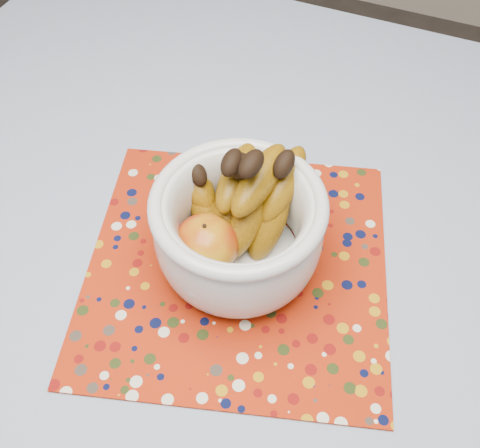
{
  "coord_description": "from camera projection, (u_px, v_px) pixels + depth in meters",
  "views": [
    {
      "loc": [
        0.17,
        -0.33,
        1.38
      ],
      "look_at": [
        0.01,
        0.05,
        0.84
      ],
      "focal_mm": 42.0,
      "sensor_mm": 36.0,
      "label": 1
    }
  ],
  "objects": [
    {
      "name": "tablecloth",
      "position": [
        222.0,
        287.0,
        0.72
      ],
      "size": [
        1.32,
        1.32,
        0.01
      ],
      "primitive_type": "cube",
      "color": "#6375A6",
      "rests_on": "table"
    },
    {
      "name": "table",
      "position": [
        223.0,
        318.0,
        0.79
      ],
      "size": [
        1.2,
        1.2,
        0.75
      ],
      "color": "brown",
      "rests_on": "ground"
    },
    {
      "name": "fruit_bowl",
      "position": [
        238.0,
        218.0,
        0.68
      ],
      "size": [
        0.23,
        0.23,
        0.18
      ],
      "color": "silver",
      "rests_on": "placemat"
    },
    {
      "name": "placemat",
      "position": [
        237.0,
        265.0,
        0.73
      ],
      "size": [
        0.48,
        0.48,
        0.0
      ],
      "primitive_type": "cube",
      "rotation": [
        0.0,
        0.0,
        0.29
      ],
      "color": "#9C2008",
      "rests_on": "tablecloth"
    }
  ]
}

